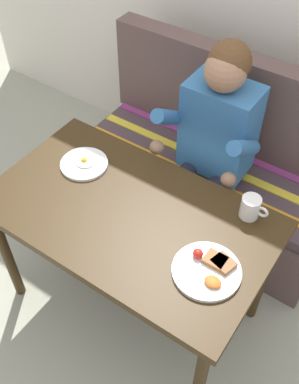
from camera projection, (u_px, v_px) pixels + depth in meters
The scene contains 7 objects.
ground_plane at pixel (134, 302), 2.41m from camera, with size 8.00×8.00×0.00m, color #A3A48D.
table at pixel (130, 225), 1.94m from camera, with size 1.20×0.70×0.73m.
couch at pixel (210, 174), 2.60m from camera, with size 1.44×0.56×1.00m.
person at pixel (212, 139), 2.18m from camera, with size 0.45×0.61×1.21m.
plate_breakfast at pixel (208, 269), 1.67m from camera, with size 0.26×0.26×0.05m.
plate_eggs at pixel (84, 164), 2.06m from camera, with size 0.22×0.22×0.04m.
coffee_mug at pixel (251, 207), 1.83m from camera, with size 0.12×0.08×0.10m.
Camera 1 is at (0.76, -0.96, 2.16)m, focal length 42.63 mm.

